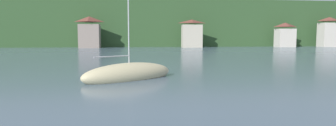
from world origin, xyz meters
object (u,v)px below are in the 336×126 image
Objects in this scene: shore_building_west at (90,33)px; sailboat_mid_2 at (129,74)px; shore_building_eastcentral at (329,32)px; shore_building_central at (285,35)px; shore_building_westcentral at (192,34)px.

sailboat_mid_2 is (13.21, -68.80, -4.38)m from shore_building_west.
sailboat_mid_2 is (-68.60, -68.38, -4.63)m from shore_building_eastcentral.
shore_building_west is at bearing 179.70° from shore_building_eastcentral.
shore_building_central is 16.39m from shore_building_eastcentral.
shore_building_eastcentral is (16.36, -0.02, 1.01)m from shore_building_central.
shore_building_eastcentral is at bearing 11.63° from sailboat_mid_2.
sailboat_mid_2 is at bearing -135.09° from shore_building_eastcentral.
shore_building_west is at bearing 67.59° from sailboat_mid_2.
shore_building_westcentral is at bearing -179.55° from shore_building_eastcentral.
shore_building_central is 0.87× the size of sailboat_mid_2.
shore_building_eastcentral reaches higher than shore_building_central.
shore_building_westcentral is 0.95× the size of sailboat_mid_2.
shore_building_eastcentral reaches higher than shore_building_westcentral.
sailboat_mid_2 is (-52.24, -68.40, -3.62)m from shore_building_central.
shore_building_westcentral is at bearing 40.71° from sailboat_mid_2.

